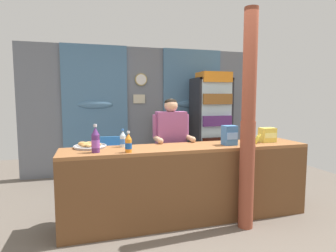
{
  "coord_description": "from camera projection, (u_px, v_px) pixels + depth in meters",
  "views": [
    {
      "loc": [
        -1.15,
        -2.85,
        1.54
      ],
      "look_at": [
        -0.05,
        0.97,
        1.14
      ],
      "focal_mm": 29.71,
      "sensor_mm": 36.0,
      "label": 1
    }
  ],
  "objects": [
    {
      "name": "soda_bottle_water",
      "position": [
        123.0,
        139.0,
        3.4
      ],
      "size": [
        0.07,
        0.07,
        0.22
      ],
      "color": "silver",
      "rests_on": "stall_counter"
    },
    {
      "name": "shopkeeper",
      "position": [
        171.0,
        138.0,
        3.94
      ],
      "size": [
        0.53,
        0.42,
        1.53
      ],
      "color": "#28282D",
      "rests_on": "ground"
    },
    {
      "name": "timber_post",
      "position": [
        248.0,
        126.0,
        3.21
      ],
      "size": [
        0.19,
        0.17,
        2.54
      ],
      "color": "brown",
      "rests_on": "ground"
    },
    {
      "name": "plastic_lawn_chair",
      "position": [
        112.0,
        158.0,
        4.81
      ],
      "size": [
        0.48,
        0.48,
        0.86
      ],
      "color": "#3884D6",
      "rests_on": "ground"
    },
    {
      "name": "snack_box_biscuit",
      "position": [
        229.0,
        135.0,
        3.54
      ],
      "size": [
        0.16,
        0.15,
        0.25
      ],
      "color": "#3D75B7",
      "rests_on": "stall_counter"
    },
    {
      "name": "stall_counter",
      "position": [
        192.0,
        176.0,
        3.4
      ],
      "size": [
        3.1,
        0.58,
        0.94
      ],
      "color": "#935B33",
      "rests_on": "ground"
    },
    {
      "name": "pastry_tray",
      "position": [
        90.0,
        146.0,
        3.35
      ],
      "size": [
        0.39,
        0.39,
        0.07
      ],
      "color": "#BCBCC1",
      "rests_on": "stall_counter"
    },
    {
      "name": "ground_plane",
      "position": [
        169.0,
        198.0,
        4.27
      ],
      "size": [
        7.27,
        7.27,
        0.0
      ],
      "primitive_type": "plane",
      "color": "#665B51"
    },
    {
      "name": "soda_bottle_orange_soda",
      "position": [
        128.0,
        143.0,
        3.05
      ],
      "size": [
        0.08,
        0.08,
        0.24
      ],
      "color": "orange",
      "rests_on": "stall_counter"
    },
    {
      "name": "drink_fridge",
      "position": [
        211.0,
        119.0,
        5.58
      ],
      "size": [
        0.71,
        0.63,
        2.04
      ],
      "color": "#232328",
      "rests_on": "ground"
    },
    {
      "name": "back_wall_curtained",
      "position": [
        146.0,
        109.0,
        5.79
      ],
      "size": [
        4.85,
        0.22,
        2.56
      ],
      "color": "slate",
      "rests_on": "ground"
    },
    {
      "name": "bottle_shelf_rack",
      "position": [
        169.0,
        142.0,
        5.72
      ],
      "size": [
        0.48,
        0.28,
        1.23
      ],
      "color": "brown",
      "rests_on": "ground"
    },
    {
      "name": "soda_bottle_grape_soda",
      "position": [
        96.0,
        141.0,
        3.05
      ],
      "size": [
        0.09,
        0.09,
        0.31
      ],
      "color": "#56286B",
      "rests_on": "stall_counter"
    },
    {
      "name": "snack_box_instant_noodle",
      "position": [
        267.0,
        135.0,
        3.78
      ],
      "size": [
        0.2,
        0.15,
        0.19
      ],
      "color": "#EAD14C",
      "rests_on": "stall_counter"
    },
    {
      "name": "banana_bunch",
      "position": [
        253.0,
        139.0,
        3.61
      ],
      "size": [
        0.28,
        0.06,
        0.16
      ],
      "color": "#DBCC42",
      "rests_on": "stall_counter"
    }
  ]
}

